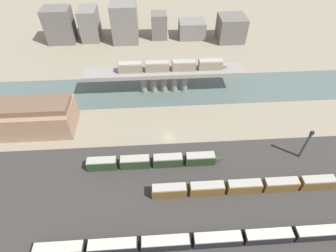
{
  "coord_description": "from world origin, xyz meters",
  "views": [
    {
      "loc": [
        -4.1,
        -62.71,
        68.1
      ],
      "look_at": [
        0.0,
        1.74,
        3.97
      ],
      "focal_mm": 28.0,
      "sensor_mm": 36.0,
      "label": 1
    }
  ],
  "objects_px": {
    "warehouse_building": "(33,117)",
    "train_yard_far": "(155,161)",
    "train_on_bridge": "(173,66)",
    "train_yard_near": "(223,239)",
    "train_yard_mid": "(248,186)",
    "signal_tower": "(305,145)"
  },
  "relations": [
    {
      "from": "train_yard_near",
      "to": "train_yard_mid",
      "type": "relative_size",
      "value": 1.65
    },
    {
      "from": "train_yard_far",
      "to": "signal_tower",
      "type": "xyz_separation_m",
      "value": [
        47.62,
        0.49,
        3.85
      ]
    },
    {
      "from": "warehouse_building",
      "to": "train_yard_near",
      "type": "bearing_deg",
      "value": -37.35
    },
    {
      "from": "train_on_bridge",
      "to": "signal_tower",
      "type": "relative_size",
      "value": 3.81
    },
    {
      "from": "train_on_bridge",
      "to": "signal_tower",
      "type": "xyz_separation_m",
      "value": [
        38.86,
        -38.67,
        -6.13
      ]
    },
    {
      "from": "train_yard_mid",
      "to": "train_yard_far",
      "type": "bearing_deg",
      "value": 157.63
    },
    {
      "from": "train_on_bridge",
      "to": "warehouse_building",
      "type": "distance_m",
      "value": 55.06
    },
    {
      "from": "warehouse_building",
      "to": "train_yard_far",
      "type": "bearing_deg",
      "value": -24.57
    },
    {
      "from": "train_on_bridge",
      "to": "signal_tower",
      "type": "height_order",
      "value": "train_on_bridge"
    },
    {
      "from": "train_yard_far",
      "to": "train_yard_mid",
      "type": "bearing_deg",
      "value": -22.37
    },
    {
      "from": "train_yard_far",
      "to": "warehouse_building",
      "type": "xyz_separation_m",
      "value": [
        -42.2,
        19.3,
        3.69
      ]
    },
    {
      "from": "warehouse_building",
      "to": "train_on_bridge",
      "type": "bearing_deg",
      "value": 21.29
    },
    {
      "from": "signal_tower",
      "to": "train_yard_far",
      "type": "bearing_deg",
      "value": -179.42
    },
    {
      "from": "train_on_bridge",
      "to": "train_yard_near",
      "type": "xyz_separation_m",
      "value": [
        7.64,
        -64.59,
        -10.17
      ]
    },
    {
      "from": "train_yard_near",
      "to": "signal_tower",
      "type": "xyz_separation_m",
      "value": [
        31.22,
        25.91,
        4.04
      ]
    },
    {
      "from": "train_yard_mid",
      "to": "signal_tower",
      "type": "xyz_separation_m",
      "value": [
        20.96,
        11.46,
        3.8
      ]
    },
    {
      "from": "train_yard_near",
      "to": "signal_tower",
      "type": "bearing_deg",
      "value": 39.69
    },
    {
      "from": "train_yard_near",
      "to": "warehouse_building",
      "type": "bearing_deg",
      "value": 142.65
    },
    {
      "from": "train_on_bridge",
      "to": "train_yard_near",
      "type": "bearing_deg",
      "value": -83.25
    },
    {
      "from": "train_yard_near",
      "to": "train_yard_far",
      "type": "relative_size",
      "value": 2.17
    },
    {
      "from": "train_yard_far",
      "to": "signal_tower",
      "type": "height_order",
      "value": "signal_tower"
    },
    {
      "from": "train_on_bridge",
      "to": "warehouse_building",
      "type": "xyz_separation_m",
      "value": [
        -50.96,
        -19.86,
        -6.29
      ]
    }
  ]
}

